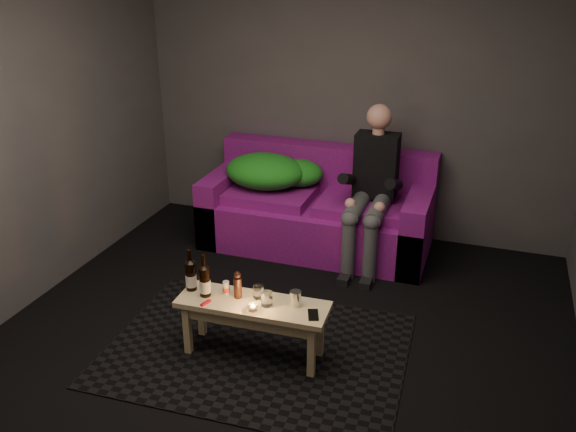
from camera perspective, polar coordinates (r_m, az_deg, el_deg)
name	(u,v)px	position (r m, az deg, el deg)	size (l,w,h in m)	color
floor	(268,358)	(4.21, -1.85, -13.16)	(4.50, 4.50, 0.00)	black
room	(291,101)	(3.92, 0.31, 10.67)	(4.50, 4.50, 4.50)	silver
rug	(257,349)	(4.29, -2.93, -12.35)	(2.01, 1.46, 0.01)	black
sofa	(318,212)	(5.61, 2.85, 0.40)	(2.03, 0.91, 0.87)	#700F65
green_blanket	(271,172)	(5.62, -1.58, 4.17)	(0.89, 0.61, 0.30)	#178121
person	(372,185)	(5.21, 7.83, 2.92)	(0.37, 0.84, 1.36)	black
coffee_table	(253,312)	(4.06, -3.29, -8.92)	(1.02, 0.36, 0.41)	tan
beer_bottle_a	(191,275)	(4.16, -9.08, -5.48)	(0.07, 0.07, 0.30)	black
beer_bottle_b	(205,281)	(4.07, -7.80, -6.01)	(0.08, 0.08, 0.30)	black
salt_shaker	(226,288)	(4.11, -5.81, -6.68)	(0.04, 0.04, 0.09)	silver
pepper_mill	(238,288)	(4.05, -4.73, -6.70)	(0.05, 0.05, 0.14)	black
tumbler_back	(258,292)	(4.05, -2.79, -7.10)	(0.07, 0.07, 0.09)	white
tealight	(253,307)	(3.93, -3.30, -8.52)	(0.06, 0.06, 0.04)	white
tumbler_front	(267,299)	(3.96, -1.99, -7.76)	(0.08, 0.08, 0.09)	white
steel_cup	(296,298)	(3.96, 0.71, -7.71)	(0.07, 0.07, 0.10)	silver
smartphone	(313,315)	(3.88, 2.37, -9.22)	(0.06, 0.13, 0.01)	black
red_lighter	(206,303)	(4.03, -7.72, -8.06)	(0.02, 0.08, 0.01)	red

